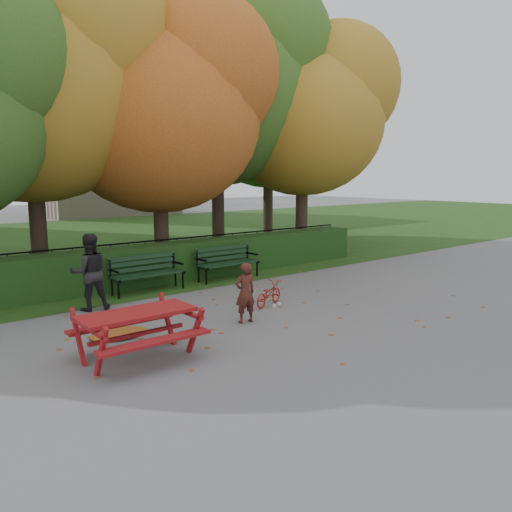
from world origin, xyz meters
TOP-DOWN VIEW (x-y plane):
  - ground at (0.00, 0.00)m, footprint 90.00×90.00m
  - grass_strip at (0.00, 14.00)m, footprint 90.00×90.00m
  - building_right at (8.00, 28.00)m, footprint 9.00×6.00m
  - hedge at (0.00, 4.50)m, footprint 13.00×0.90m
  - iron_fence at (0.00, 5.30)m, footprint 14.00×0.04m
  - tree_b at (-2.44, 6.75)m, footprint 6.72×6.40m
  - tree_c at (0.83, 5.96)m, footprint 6.30×6.00m
  - tree_d at (3.88, 7.23)m, footprint 7.14×6.80m
  - tree_e at (6.52, 5.77)m, footprint 6.09×5.80m
  - tree_g at (8.33, 9.76)m, footprint 6.30×6.00m
  - bench_left at (-1.30, 3.70)m, footprint 1.80×0.57m
  - bench_right at (1.10, 3.70)m, footprint 1.80×0.57m
  - picnic_table at (-3.51, -0.34)m, footprint 1.75×1.41m
  - leaf_pile at (-3.27, 0.92)m, footprint 1.21×1.01m
  - leaf_scatter at (0.00, 0.30)m, footprint 9.00×5.70m
  - child at (-1.04, 0.14)m, footprint 0.46×0.34m
  - adult at (-2.99, 2.90)m, footprint 0.90×0.77m
  - bicycle at (0.13, 0.81)m, footprint 1.04×0.66m

SIDE VIEW (x-z plane):
  - ground at x=0.00m, z-range 0.00..0.00m
  - grass_strip at x=0.00m, z-range 0.01..0.01m
  - leaf_scatter at x=0.00m, z-range 0.00..0.01m
  - leaf_pile at x=-3.27m, z-range 0.00..0.07m
  - bicycle at x=0.13m, z-range 0.00..0.52m
  - hedge at x=0.00m, z-range 0.00..1.00m
  - bench_left at x=-1.30m, z-range 0.08..0.96m
  - bench_right at x=1.10m, z-range 0.08..0.96m
  - iron_fence at x=0.00m, z-range 0.03..1.05m
  - picnic_table at x=-3.51m, z-range 0.16..1.01m
  - child at x=-1.04m, z-range 0.00..1.17m
  - adult at x=-2.99m, z-range 0.00..1.61m
  - tree_c at x=0.83m, z-range 0.82..8.82m
  - tree_e at x=6.52m, z-range 1.01..9.16m
  - tree_g at x=8.33m, z-range 1.10..9.65m
  - tree_b at x=-2.44m, z-range 1.01..9.80m
  - tree_d at x=3.88m, z-range 1.19..10.77m
  - building_right at x=8.00m, z-range 0.00..12.00m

